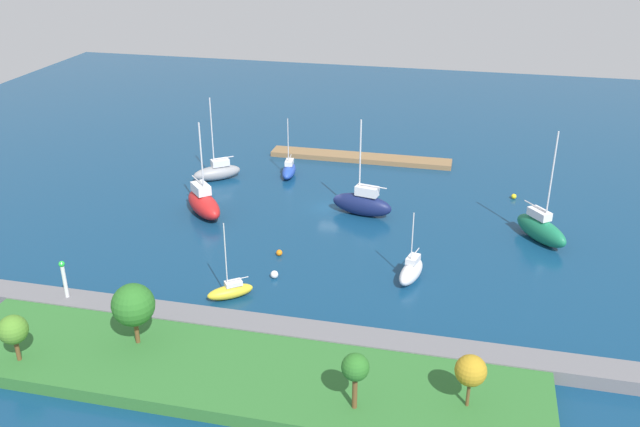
% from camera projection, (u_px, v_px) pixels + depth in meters
% --- Properties ---
extents(water, '(160.00, 160.00, 0.00)m').
position_uv_depth(water, '(329.00, 208.00, 84.42)').
color(water, navy).
rests_on(water, ground).
extents(pier_dock, '(26.44, 3.15, 0.71)m').
position_uv_depth(pier_dock, '(360.00, 158.00, 100.01)').
color(pier_dock, olive).
rests_on(pier_dock, ground).
extents(breakwater, '(63.91, 2.81, 1.24)m').
position_uv_depth(breakwater, '(262.00, 328.00, 59.67)').
color(breakwater, slate).
rests_on(breakwater, ground).
extents(shoreline_park, '(48.53, 10.82, 1.11)m').
position_uv_depth(shoreline_park, '(238.00, 372.00, 54.20)').
color(shoreline_park, '#2D6B2D').
rests_on(shoreline_park, ground).
extents(harbor_beacon, '(0.56, 0.56, 3.73)m').
position_uv_depth(harbor_beacon, '(64.00, 276.00, 62.36)').
color(harbor_beacon, silver).
rests_on(harbor_beacon, breakwater).
extents(park_tree_center, '(2.35, 2.35, 4.04)m').
position_uv_depth(park_tree_center, '(13.00, 330.00, 53.61)').
color(park_tree_center, brown).
rests_on(park_tree_center, shoreline_park).
extents(park_tree_mideast, '(2.31, 2.31, 4.26)m').
position_uv_depth(park_tree_mideast, '(471.00, 371.00, 48.54)').
color(park_tree_mideast, brown).
rests_on(park_tree_mideast, shoreline_park).
extents(park_tree_midwest, '(3.54, 3.54, 5.42)m').
position_uv_depth(park_tree_midwest, '(133.00, 305.00, 55.44)').
color(park_tree_midwest, brown).
rests_on(park_tree_midwest, shoreline_park).
extents(park_tree_east, '(2.03, 2.03, 4.59)m').
position_uv_depth(park_tree_east, '(355.00, 368.00, 48.19)').
color(park_tree_east, brown).
rests_on(park_tree_east, shoreline_park).
extents(sailboat_yellow_center_basin, '(4.51, 3.90, 7.93)m').
position_uv_depth(sailboat_yellow_center_basin, '(230.00, 291.00, 65.14)').
color(sailboat_yellow_center_basin, yellow).
rests_on(sailboat_yellow_center_basin, water).
extents(sailboat_red_west_end, '(7.25, 7.46, 11.69)m').
position_uv_depth(sailboat_red_west_end, '(204.00, 203.00, 82.07)').
color(sailboat_red_west_end, red).
rests_on(sailboat_red_west_end, water).
extents(sailboat_navy_near_pier, '(7.79, 3.68, 11.87)m').
position_uv_depth(sailboat_navy_near_pier, '(362.00, 203.00, 82.06)').
color(sailboat_navy_near_pier, '#141E4C').
rests_on(sailboat_navy_near_pier, water).
extents(sailboat_white_inner_mooring, '(2.84, 5.13, 7.54)m').
position_uv_depth(sailboat_white_inner_mooring, '(411.00, 271.00, 67.99)').
color(sailboat_white_inner_mooring, white).
rests_on(sailboat_white_inner_mooring, water).
extents(sailboat_blue_along_channel, '(2.29, 5.30, 8.30)m').
position_uv_depth(sailboat_blue_along_channel, '(289.00, 170.00, 93.91)').
color(sailboat_blue_along_channel, '#2347B2').
rests_on(sailboat_blue_along_channel, water).
extents(sailboat_green_off_beacon, '(6.33, 7.19, 12.89)m').
position_uv_depth(sailboat_green_off_beacon, '(541.00, 229.00, 75.72)').
color(sailboat_green_off_beacon, '#19724C').
rests_on(sailboat_green_off_beacon, water).
extents(sailboat_gray_lone_south, '(6.53, 5.74, 11.43)m').
position_uv_depth(sailboat_gray_lone_south, '(217.00, 172.00, 92.67)').
color(sailboat_gray_lone_south, gray).
rests_on(sailboat_gray_lone_south, water).
extents(mooring_buoy_orange, '(0.67, 0.67, 0.67)m').
position_uv_depth(mooring_buoy_orange, '(279.00, 253.00, 73.07)').
color(mooring_buoy_orange, orange).
rests_on(mooring_buoy_orange, water).
extents(mooring_buoy_yellow, '(0.66, 0.66, 0.66)m').
position_uv_depth(mooring_buoy_yellow, '(514.00, 196.00, 86.99)').
color(mooring_buoy_yellow, yellow).
rests_on(mooring_buoy_yellow, water).
extents(mooring_buoy_white, '(0.79, 0.79, 0.79)m').
position_uv_depth(mooring_buoy_white, '(274.00, 274.00, 68.70)').
color(mooring_buoy_white, white).
rests_on(mooring_buoy_white, water).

